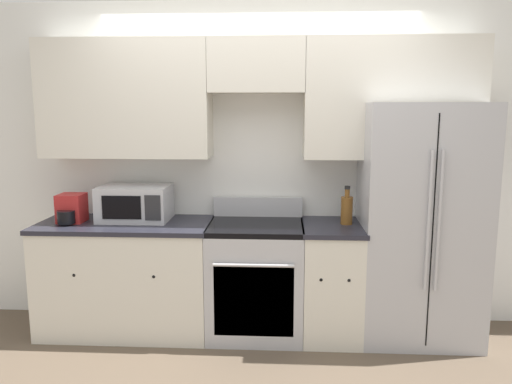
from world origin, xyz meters
The scene contains 9 objects.
ground_plane centered at (0.00, 0.00, 0.00)m, with size 12.00×12.00×0.00m, color brown.
wall_back centered at (0.00, 0.58, 1.53)m, with size 8.00×0.39×2.60m.
lower_cabinets_left centered at (-1.03, 0.31, 0.44)m, with size 1.34×0.64×0.88m.
lower_cabinets_right centered at (0.58, 0.31, 0.44)m, with size 0.47×0.64×0.88m.
oven_range centered at (0.00, 0.31, 0.45)m, with size 0.73×0.65×1.04m.
refrigerator centered at (1.25, 0.38, 0.90)m, with size 0.88×0.79×1.80m.
microwave centered at (-0.97, 0.40, 1.02)m, with size 0.54×0.39×0.28m.
bottle centered at (0.69, 0.35, 1.00)m, with size 0.09×0.09×0.30m.
paper_towel_holder centered at (-1.44, 0.29, 0.98)m, with size 0.19×0.27×0.22m.
Camera 1 is at (0.21, -3.43, 1.76)m, focal length 35.00 mm.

